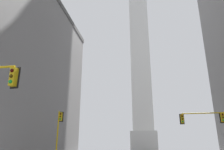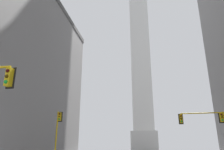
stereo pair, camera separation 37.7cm
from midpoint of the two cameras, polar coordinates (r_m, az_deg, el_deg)
The scene contains 3 objects.
obelisk at distance 75.70m, azimuth 7.43°, elevation 10.01°, with size 7.51×7.51×78.26m.
traffic_light_mid_left at distance 30.50m, azimuth -13.61°, elevation -13.20°, with size 0.78×0.50×6.21m.
traffic_light_mid_right at distance 30.40m, azimuth 24.34°, elevation -11.36°, with size 5.65×0.50×5.81m.
Camera 2 is at (1.48, -1.59, 1.41)m, focal length 35.00 mm.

